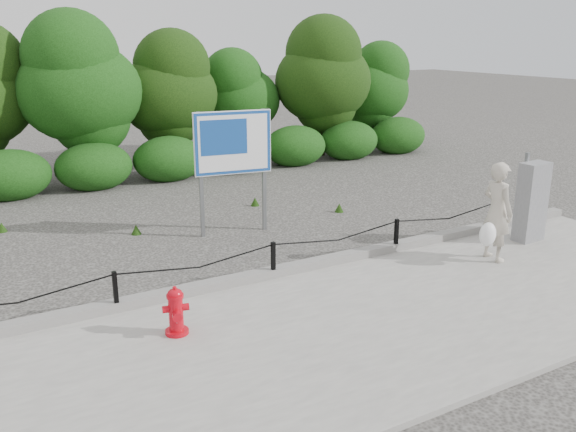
# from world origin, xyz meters

# --- Properties ---
(ground) EXTENTS (90.00, 90.00, 0.00)m
(ground) POSITION_xyz_m (0.00, 0.00, 0.00)
(ground) COLOR #2D2B28
(ground) RESTS_ON ground
(sidewalk) EXTENTS (14.00, 4.00, 0.08)m
(sidewalk) POSITION_xyz_m (0.00, -2.00, 0.04)
(sidewalk) COLOR gray
(sidewalk) RESTS_ON ground
(curb) EXTENTS (14.00, 0.22, 0.14)m
(curb) POSITION_xyz_m (0.00, 0.05, 0.15)
(curb) COLOR slate
(curb) RESTS_ON sidewalk
(chain_barrier) EXTENTS (10.06, 0.06, 0.60)m
(chain_barrier) POSITION_xyz_m (0.00, 0.00, 0.46)
(chain_barrier) COLOR black
(chain_barrier) RESTS_ON sidewalk
(treeline) EXTENTS (19.95, 3.49, 4.34)m
(treeline) POSITION_xyz_m (0.43, 8.91, 2.35)
(treeline) COLOR black
(treeline) RESTS_ON ground
(fire_hydrant) EXTENTS (0.37, 0.38, 0.66)m
(fire_hydrant) POSITION_xyz_m (-2.00, -1.05, 0.39)
(fire_hydrant) COLOR #BC0714
(fire_hydrant) RESTS_ON sidewalk
(pedestrian) EXTENTS (0.73, 0.65, 1.71)m
(pedestrian) POSITION_xyz_m (3.68, -1.16, 0.92)
(pedestrian) COLOR #B2A998
(pedestrian) RESTS_ON sidewalk
(utility_cabinet) EXTENTS (0.58, 0.42, 1.64)m
(utility_cabinet) POSITION_xyz_m (5.06, -0.76, 0.83)
(utility_cabinet) COLOR gray
(utility_cabinet) RESTS_ON sidewalk
(advertising_sign) EXTENTS (1.51, 0.33, 2.44)m
(advertising_sign) POSITION_xyz_m (0.52, 2.57, 1.72)
(advertising_sign) COLOR slate
(advertising_sign) RESTS_ON ground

